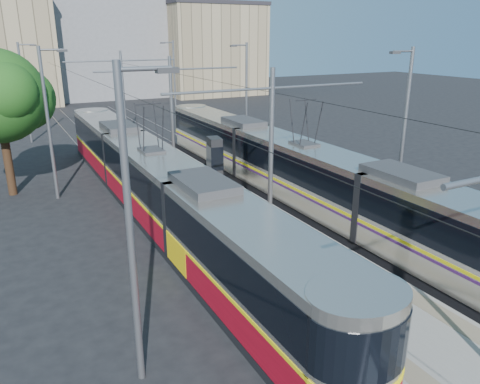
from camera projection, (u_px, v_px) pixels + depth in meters
ground at (409, 337)px, 13.85m from camera, size 160.00×160.00×0.00m
platform at (192, 181)px, 28.07m from camera, size 4.00×50.00×0.30m
tactile_strip_left at (169, 182)px, 27.38m from camera, size 0.70×50.00×0.01m
tactile_strip_right at (214, 176)px, 28.66m from camera, size 0.70×50.00×0.01m
rails at (192, 184)px, 28.12m from camera, size 8.71×70.00×0.03m
tram_left at (153, 183)px, 22.55m from camera, size 2.43×30.86×5.50m
tram_right at (303, 172)px, 23.83m from camera, size 2.43×32.26×5.50m
catenary at (210, 116)px, 24.29m from camera, size 9.20×70.00×7.00m
street_lamps at (166, 106)px, 30.15m from camera, size 15.18×38.22×8.00m
shelter at (215, 159)px, 27.21m from camera, size 0.92×1.29×2.62m
tree at (4, 97)px, 24.89m from camera, size 5.45×5.04×7.92m
building_centre at (106, 43)px, 67.87m from camera, size 18.36×14.28×14.81m
building_right at (211, 49)px, 69.28m from camera, size 14.28×10.20×13.05m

